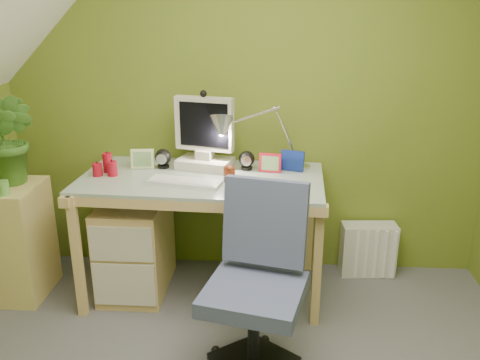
# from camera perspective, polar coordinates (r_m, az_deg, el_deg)

# --- Properties ---
(wall_back) EXTENTS (3.20, 0.01, 2.40)m
(wall_back) POSITION_cam_1_polar(r_m,az_deg,el_deg) (3.39, 0.68, 8.97)
(wall_back) COLOR olive
(wall_back) RESTS_ON floor
(desk) EXTENTS (1.52, 0.81, 0.80)m
(desk) POSITION_cam_1_polar(r_m,az_deg,el_deg) (3.28, -4.17, -6.19)
(desk) COLOR tan
(desk) RESTS_ON floor
(monitor) EXTENTS (0.44, 0.32, 0.54)m
(monitor) POSITION_cam_1_polar(r_m,az_deg,el_deg) (3.23, -4.03, 6.00)
(monitor) COLOR beige
(monitor) RESTS_ON desk
(speaker_left) EXTENTS (0.11, 0.11, 0.13)m
(speaker_left) POSITION_cam_1_polar(r_m,az_deg,el_deg) (3.31, -8.63, 2.42)
(speaker_left) COLOR black
(speaker_left) RESTS_ON desk
(speaker_right) EXTENTS (0.12, 0.12, 0.12)m
(speaker_right) POSITION_cam_1_polar(r_m,az_deg,el_deg) (3.24, 0.76, 2.23)
(speaker_right) COLOR black
(speaker_right) RESTS_ON desk
(keyboard) EXTENTS (0.45, 0.22, 0.02)m
(keyboard) POSITION_cam_1_polar(r_m,az_deg,el_deg) (3.01, -6.22, -0.24)
(keyboard) COLOR silver
(keyboard) RESTS_ON desk
(mousepad) EXTENTS (0.25, 0.19, 0.01)m
(mousepad) POSITION_cam_1_polar(r_m,az_deg,el_deg) (2.97, 2.56, -0.58)
(mousepad) COLOR #CA5F1F
(mousepad) RESTS_ON desk
(mouse) EXTENTS (0.13, 0.09, 0.04)m
(mouse) POSITION_cam_1_polar(r_m,az_deg,el_deg) (2.96, 2.57, -0.26)
(mouse) COLOR white
(mouse) RESTS_ON mousepad
(amber_tumbler) EXTENTS (0.08, 0.08, 0.09)m
(amber_tumbler) POSITION_cam_1_polar(r_m,az_deg,el_deg) (3.02, -1.19, 0.65)
(amber_tumbler) COLOR #953515
(amber_tumbler) RESTS_ON desk
(candle_cluster) EXTENTS (0.17, 0.15, 0.12)m
(candle_cluster) POSITION_cam_1_polar(r_m,az_deg,el_deg) (3.26, -14.85, 1.68)
(candle_cluster) COLOR #AC0E21
(candle_cluster) RESTS_ON desk
(photo_frame_red) EXTENTS (0.14, 0.04, 0.12)m
(photo_frame_red) POSITION_cam_1_polar(r_m,az_deg,el_deg) (3.20, 3.40, 1.94)
(photo_frame_red) COLOR red
(photo_frame_red) RESTS_ON desk
(photo_frame_blue) EXTENTS (0.15, 0.06, 0.13)m
(photo_frame_blue) POSITION_cam_1_polar(r_m,az_deg,el_deg) (3.24, 5.89, 2.18)
(photo_frame_blue) COLOR navy
(photo_frame_blue) RESTS_ON desk
(photo_frame_green) EXTENTS (0.15, 0.03, 0.13)m
(photo_frame_green) POSITION_cam_1_polar(r_m,az_deg,el_deg) (3.32, -10.89, 2.35)
(photo_frame_green) COLOR beige
(photo_frame_green) RESTS_ON desk
(desk_lamp) EXTENTS (0.57, 0.25, 0.60)m
(desk_lamp) POSITION_cam_1_polar(r_m,az_deg,el_deg) (3.19, 4.04, 6.39)
(desk_lamp) COLOR silver
(desk_lamp) RESTS_ON desk
(side_ledge) EXTENTS (0.28, 0.43, 0.74)m
(side_ledge) POSITION_cam_1_polar(r_m,az_deg,el_deg) (3.54, -23.28, -6.30)
(side_ledge) COLOR #D8C172
(side_ledge) RESTS_ON floor
(potted_plant) EXTENTS (0.36, 0.32, 0.57)m
(potted_plant) POSITION_cam_1_polar(r_m,az_deg,el_deg) (3.37, -24.37, 4.20)
(potted_plant) COLOR #3D7125
(potted_plant) RESTS_ON side_ledge
(green_cup) EXTENTS (0.08, 0.08, 0.09)m
(green_cup) POSITION_cam_1_polar(r_m,az_deg,el_deg) (3.26, -25.06, -0.82)
(green_cup) COLOR #65AB47
(green_cup) RESTS_ON side_ledge
(task_chair) EXTENTS (0.64, 0.64, 0.96)m
(task_chair) POSITION_cam_1_polar(r_m,az_deg,el_deg) (2.53, 1.58, -12.39)
(task_chair) COLOR #454D72
(task_chair) RESTS_ON floor
(radiator) EXTENTS (0.38, 0.18, 0.37)m
(radiator) POSITION_cam_1_polar(r_m,az_deg,el_deg) (3.67, 14.17, -7.55)
(radiator) COLOR silver
(radiator) RESTS_ON floor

